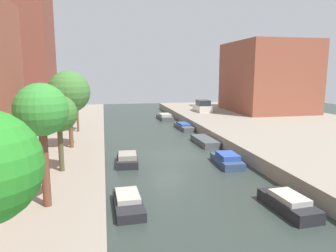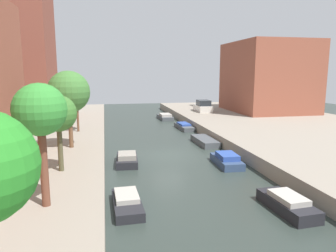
{
  "view_description": "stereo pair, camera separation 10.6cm",
  "coord_description": "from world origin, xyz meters",
  "px_view_note": "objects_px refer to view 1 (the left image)",
  "views": [
    {
      "loc": [
        -4.94,
        -23.61,
        6.51
      ],
      "look_at": [
        0.73,
        3.78,
        1.69
      ],
      "focal_mm": 33.35,
      "sensor_mm": 36.0,
      "label": 1
    },
    {
      "loc": [
        -4.84,
        -23.63,
        6.51
      ],
      "look_at": [
        0.73,
        3.78,
        1.69
      ],
      "focal_mm": 33.35,
      "sensor_mm": 36.0,
      "label": 2
    }
  ],
  "objects_px": {
    "apartment_tower_far": "(3,18)",
    "moored_boat_left_3": "(127,159)",
    "street_tree_2": "(59,114)",
    "street_tree_4": "(76,93)",
    "moored_boat_right_4": "(184,127)",
    "moored_boat_left_2": "(128,202)",
    "low_block_right": "(267,77)",
    "moored_boat_right_2": "(227,160)",
    "parked_car": "(203,107)",
    "street_tree_3": "(69,92)",
    "moored_boat_right_3": "(205,141)",
    "moored_boat_right_5": "(165,117)",
    "street_tree_1": "(41,112)",
    "moored_boat_right_1": "(288,204)"
  },
  "relations": [
    {
      "from": "apartment_tower_far",
      "to": "moored_boat_left_3",
      "type": "relative_size",
      "value": 7.4
    },
    {
      "from": "street_tree_2",
      "to": "apartment_tower_far",
      "type": "bearing_deg",
      "value": 110.61
    },
    {
      "from": "street_tree_4",
      "to": "moored_boat_right_4",
      "type": "distance_m",
      "value": 13.08
    },
    {
      "from": "apartment_tower_far",
      "to": "moored_boat_left_2",
      "type": "distance_m",
      "value": 31.59
    },
    {
      "from": "low_block_right",
      "to": "street_tree_2",
      "type": "xyz_separation_m",
      "value": [
        -25.38,
        -23.25,
        -1.62
      ]
    },
    {
      "from": "apartment_tower_far",
      "to": "moored_boat_right_2",
      "type": "xyz_separation_m",
      "value": [
        19.51,
        -20.67,
        -12.34
      ]
    },
    {
      "from": "apartment_tower_far",
      "to": "moored_boat_left_2",
      "type": "bearing_deg",
      "value": -65.49
    },
    {
      "from": "street_tree_2",
      "to": "moored_boat_left_2",
      "type": "relative_size",
      "value": 1.28
    },
    {
      "from": "moored_boat_left_2",
      "to": "moored_boat_right_4",
      "type": "height_order",
      "value": "same"
    },
    {
      "from": "street_tree_2",
      "to": "moored_boat_left_2",
      "type": "distance_m",
      "value": 6.3
    },
    {
      "from": "low_block_right",
      "to": "parked_car",
      "type": "xyz_separation_m",
      "value": [
        -9.12,
        1.31,
        -4.17
      ]
    },
    {
      "from": "street_tree_3",
      "to": "moored_boat_right_3",
      "type": "bearing_deg",
      "value": 15.49
    },
    {
      "from": "moored_boat_right_2",
      "to": "moored_boat_right_3",
      "type": "relative_size",
      "value": 0.81
    },
    {
      "from": "street_tree_4",
      "to": "moored_boat_right_5",
      "type": "relative_size",
      "value": 1.15
    },
    {
      "from": "apartment_tower_far",
      "to": "low_block_right",
      "type": "xyz_separation_m",
      "value": [
        34.0,
        0.33,
        -6.85
      ]
    },
    {
      "from": "street_tree_1",
      "to": "street_tree_3",
      "type": "xyz_separation_m",
      "value": [
        0.0,
        10.51,
        0.13
      ]
    },
    {
      "from": "low_block_right",
      "to": "apartment_tower_far",
      "type": "bearing_deg",
      "value": -179.45
    },
    {
      "from": "moored_boat_right_3",
      "to": "moored_boat_left_3",
      "type": "bearing_deg",
      "value": -146.28
    },
    {
      "from": "street_tree_1",
      "to": "moored_boat_right_2",
      "type": "xyz_separation_m",
      "value": [
        10.89,
        7.04,
        -4.6
      ]
    },
    {
      "from": "street_tree_2",
      "to": "street_tree_4",
      "type": "height_order",
      "value": "street_tree_4"
    },
    {
      "from": "moored_boat_left_2",
      "to": "moored_boat_right_5",
      "type": "relative_size",
      "value": 0.82
    },
    {
      "from": "moored_boat_right_2",
      "to": "moored_boat_right_3",
      "type": "xyz_separation_m",
      "value": [
        0.54,
        6.64,
        -0.09
      ]
    },
    {
      "from": "street_tree_3",
      "to": "apartment_tower_far",
      "type": "bearing_deg",
      "value": 116.6
    },
    {
      "from": "apartment_tower_far",
      "to": "street_tree_3",
      "type": "height_order",
      "value": "apartment_tower_far"
    },
    {
      "from": "street_tree_3",
      "to": "moored_boat_right_4",
      "type": "height_order",
      "value": "street_tree_3"
    },
    {
      "from": "street_tree_1",
      "to": "moored_boat_right_3",
      "type": "relative_size",
      "value": 1.22
    },
    {
      "from": "apartment_tower_far",
      "to": "moored_boat_right_3",
      "type": "xyz_separation_m",
      "value": [
        20.05,
        -14.04,
        -12.44
      ]
    },
    {
      "from": "moored_boat_left_3",
      "to": "moored_boat_right_5",
      "type": "xyz_separation_m",
      "value": [
        6.81,
        20.82,
        -0.02
      ]
    },
    {
      "from": "moored_boat_left_2",
      "to": "moored_boat_right_1",
      "type": "distance_m",
      "value": 7.67
    },
    {
      "from": "moored_boat_right_4",
      "to": "moored_boat_right_5",
      "type": "xyz_separation_m",
      "value": [
        -0.72,
        8.0,
        0.05
      ]
    },
    {
      "from": "street_tree_2",
      "to": "moored_boat_right_5",
      "type": "distance_m",
      "value": 27.24
    },
    {
      "from": "street_tree_4",
      "to": "street_tree_1",
      "type": "bearing_deg",
      "value": -90.0
    },
    {
      "from": "street_tree_4",
      "to": "moored_boat_left_3",
      "type": "height_order",
      "value": "street_tree_4"
    },
    {
      "from": "street_tree_2",
      "to": "moored_boat_right_5",
      "type": "height_order",
      "value": "street_tree_2"
    },
    {
      "from": "low_block_right",
      "to": "moored_boat_left_2",
      "type": "xyz_separation_m",
      "value": [
        -21.95,
        -26.76,
        -5.57
      ]
    },
    {
      "from": "street_tree_2",
      "to": "street_tree_4",
      "type": "bearing_deg",
      "value": 90.0
    },
    {
      "from": "street_tree_3",
      "to": "moored_boat_right_4",
      "type": "distance_m",
      "value": 16.62
    },
    {
      "from": "street_tree_4",
      "to": "moored_boat_right_3",
      "type": "bearing_deg",
      "value": -16.21
    },
    {
      "from": "street_tree_3",
      "to": "street_tree_4",
      "type": "distance_m",
      "value": 6.51
    },
    {
      "from": "moored_boat_right_1",
      "to": "moored_boat_right_2",
      "type": "relative_size",
      "value": 1.02
    },
    {
      "from": "moored_boat_right_3",
      "to": "moored_boat_right_4",
      "type": "bearing_deg",
      "value": 89.55
    },
    {
      "from": "moored_boat_right_4",
      "to": "street_tree_2",
      "type": "bearing_deg",
      "value": -124.51
    },
    {
      "from": "moored_boat_right_1",
      "to": "street_tree_2",
      "type": "bearing_deg",
      "value": 153.77
    },
    {
      "from": "street_tree_2",
      "to": "moored_boat_right_5",
      "type": "bearing_deg",
      "value": 66.45
    },
    {
      "from": "moored_boat_right_5",
      "to": "moored_boat_left_2",
      "type": "bearing_deg",
      "value": -104.57
    },
    {
      "from": "parked_car",
      "to": "moored_boat_right_3",
      "type": "relative_size",
      "value": 1.02
    },
    {
      "from": "street_tree_2",
      "to": "moored_boat_right_3",
      "type": "xyz_separation_m",
      "value": [
        11.43,
        8.88,
        -3.96
      ]
    },
    {
      "from": "street_tree_3",
      "to": "parked_car",
      "type": "relative_size",
      "value": 1.32
    },
    {
      "from": "low_block_right",
      "to": "moored_boat_right_4",
      "type": "relative_size",
      "value": 2.79
    },
    {
      "from": "apartment_tower_far",
      "to": "street_tree_3",
      "type": "bearing_deg",
      "value": -63.4
    }
  ]
}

